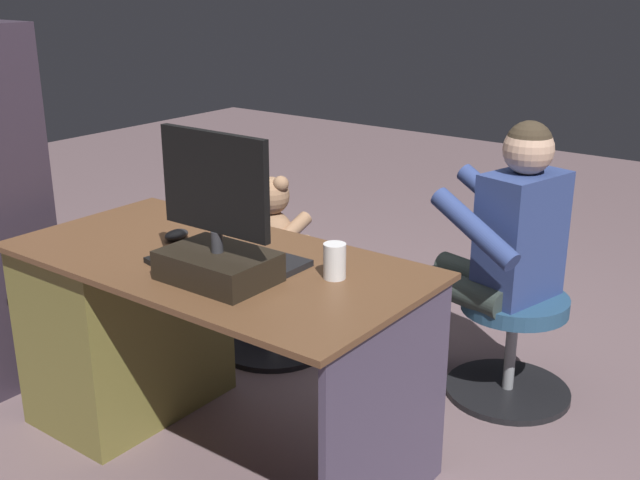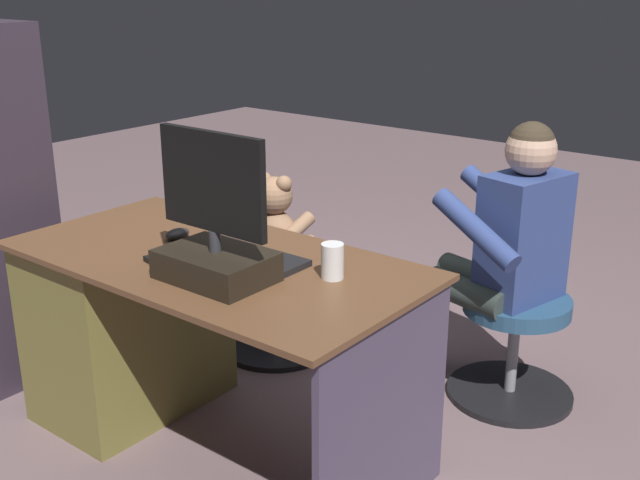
% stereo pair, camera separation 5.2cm
% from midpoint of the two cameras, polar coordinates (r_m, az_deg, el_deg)
% --- Properties ---
extents(ground_plane, '(10.00, 10.00, 0.00)m').
position_cam_midpoint_polar(ground_plane, '(3.13, -1.21, -11.43)').
color(ground_plane, '#735C60').
extents(desk, '(1.41, 0.72, 0.71)m').
position_cam_midpoint_polar(desk, '(2.94, -12.23, -5.78)').
color(desk, brown).
rests_on(desk, ground_plane).
extents(monitor, '(0.40, 0.23, 0.45)m').
position_cam_midpoint_polar(monitor, '(2.32, -7.07, 0.03)').
color(monitor, black).
rests_on(monitor, desk).
extents(keyboard, '(0.42, 0.14, 0.02)m').
position_cam_midpoint_polar(keyboard, '(2.53, -4.69, -1.09)').
color(keyboard, black).
rests_on(keyboard, desk).
extents(computer_mouse, '(0.06, 0.10, 0.04)m').
position_cam_midpoint_polar(computer_mouse, '(2.74, -9.89, 0.44)').
color(computer_mouse, '#242427').
rests_on(computer_mouse, desk).
extents(cup, '(0.07, 0.07, 0.11)m').
position_cam_midpoint_polar(cup, '(2.34, 1.56, -1.56)').
color(cup, white).
rests_on(cup, desk).
extents(tv_remote, '(0.07, 0.16, 0.02)m').
position_cam_midpoint_polar(tv_remote, '(2.56, -10.57, -1.11)').
color(tv_remote, black).
rests_on(tv_remote, desk).
extents(notebook_binder, '(0.28, 0.34, 0.02)m').
position_cam_midpoint_polar(notebook_binder, '(2.42, -6.23, -1.99)').
color(notebook_binder, beige).
rests_on(notebook_binder, desk).
extents(office_chair_teddy, '(0.51, 0.51, 0.42)m').
position_cam_midpoint_polar(office_chair_teddy, '(3.42, -2.82, -4.06)').
color(office_chair_teddy, black).
rests_on(office_chair_teddy, ground_plane).
extents(teddy_bear, '(0.27, 0.27, 0.37)m').
position_cam_midpoint_polar(teddy_bear, '(3.31, -2.76, 1.41)').
color(teddy_bear, '#A07656').
rests_on(teddy_bear, office_chair_teddy).
extents(visitor_chair, '(0.49, 0.49, 0.42)m').
position_cam_midpoint_polar(visitor_chair, '(3.12, 14.52, -7.04)').
color(visitor_chair, black).
rests_on(visitor_chair, ground_plane).
extents(person, '(0.55, 0.55, 1.09)m').
position_cam_midpoint_polar(person, '(2.99, 13.65, -0.06)').
color(person, navy).
rests_on(person, ground_plane).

